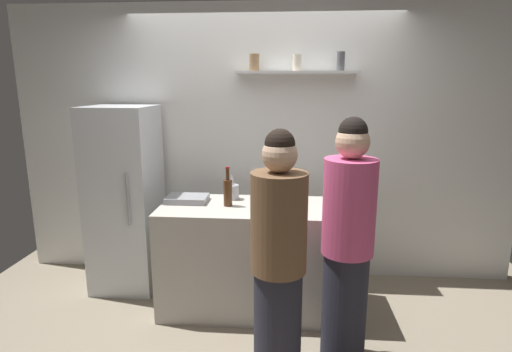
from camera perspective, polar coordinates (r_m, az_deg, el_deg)
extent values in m
plane|color=gray|center=(3.29, -0.52, -22.09)|extent=(5.28, 5.28, 0.00)
cube|color=white|center=(3.99, 1.02, 4.38)|extent=(4.80, 0.10, 2.60)
cube|color=silver|center=(3.78, 5.68, 14.08)|extent=(1.09, 0.22, 0.02)
cylinder|color=olive|center=(3.80, -0.24, 15.43)|extent=(0.09, 0.09, 0.15)
cylinder|color=beige|center=(3.79, 5.71, 15.33)|extent=(0.08, 0.08, 0.14)
cylinder|color=#4C4C51|center=(3.81, 11.64, 15.29)|extent=(0.07, 0.07, 0.16)
cube|color=silver|center=(3.98, -17.65, -2.99)|extent=(0.57, 0.60, 1.68)
cylinder|color=#99999E|center=(3.61, -17.31, -3.15)|extent=(0.02, 0.02, 0.45)
cube|color=#B7B2A8|center=(3.51, 0.00, -11.22)|extent=(1.57, 0.67, 0.90)
cube|color=gray|center=(3.52, -9.50, -3.13)|extent=(0.34, 0.24, 0.05)
cylinder|color=#B2B2B7|center=(3.55, -3.27, -2.23)|extent=(0.11, 0.11, 0.12)
cylinder|color=silver|center=(3.53, -3.26, -1.28)|extent=(0.02, 0.01, 0.17)
cylinder|color=silver|center=(3.52, -3.08, -1.20)|extent=(0.03, 0.04, 0.18)
cylinder|color=silver|center=(3.53, -3.25, -1.27)|extent=(0.01, 0.02, 0.17)
cylinder|color=silver|center=(3.52, -3.33, -1.48)|extent=(0.02, 0.01, 0.15)
cylinder|color=#472814|center=(3.34, -3.92, -2.37)|extent=(0.07, 0.07, 0.21)
cylinder|color=#472814|center=(3.31, -3.96, 0.21)|extent=(0.03, 0.03, 0.09)
cylinder|color=maroon|center=(3.29, -3.97, 1.14)|extent=(0.03, 0.03, 0.02)
cylinder|color=#B2BFB2|center=(3.15, -0.12, -3.43)|extent=(0.08, 0.08, 0.20)
cylinder|color=#B2BFB2|center=(3.11, -0.12, -1.01)|extent=(0.03, 0.03, 0.07)
cylinder|color=#333333|center=(3.10, -0.12, -0.21)|extent=(0.04, 0.04, 0.02)
cylinder|color=black|center=(3.30, 1.74, -2.37)|extent=(0.07, 0.07, 0.23)
cylinder|color=black|center=(3.26, 1.76, 0.38)|extent=(0.03, 0.03, 0.09)
cylinder|color=gold|center=(3.25, 1.77, 1.32)|extent=(0.03, 0.03, 0.02)
cylinder|color=#19471E|center=(3.45, 4.59, -2.10)|extent=(0.07, 0.07, 0.19)
cylinder|color=#19471E|center=(3.42, 4.63, 0.18)|extent=(0.03, 0.03, 0.09)
cylinder|color=black|center=(3.41, 4.65, 1.05)|extent=(0.03, 0.03, 0.02)
cylinder|color=silver|center=(3.29, 11.19, -3.14)|extent=(0.09, 0.09, 0.18)
cylinder|color=silver|center=(3.27, 11.26, -1.46)|extent=(0.05, 0.05, 0.02)
cylinder|color=blue|center=(3.26, 11.27, -1.15)|extent=(0.05, 0.05, 0.02)
cylinder|color=#262633|center=(2.76, 2.99, -20.05)|extent=(0.30, 0.30, 0.77)
cylinder|color=brown|center=(2.46, 3.18, -6.45)|extent=(0.34, 0.34, 0.61)
sphere|color=#D8AD8C|center=(2.36, 3.30, 2.95)|extent=(0.21, 0.21, 0.21)
sphere|color=black|center=(2.35, 3.32, 4.44)|extent=(0.18, 0.18, 0.18)
cylinder|color=#262633|center=(2.99, 12.09, -17.31)|extent=(0.30, 0.30, 0.79)
cylinder|color=#D14C7F|center=(2.71, 12.78, -4.19)|extent=(0.34, 0.34, 0.63)
sphere|color=#D8AD8C|center=(2.62, 13.22, 4.64)|extent=(0.21, 0.21, 0.21)
sphere|color=black|center=(2.61, 13.29, 6.03)|extent=(0.18, 0.18, 0.18)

